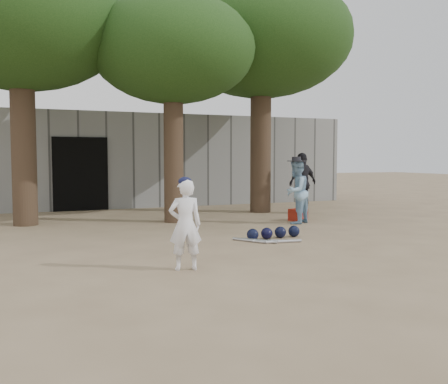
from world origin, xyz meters
name	(u,v)px	position (x,y,z in m)	size (l,w,h in m)	color
ground	(214,254)	(0.00, 0.00, 0.00)	(70.00, 70.00, 0.00)	#937C5E
boy_player	(185,225)	(-0.80, -0.91, 0.64)	(0.47, 0.31, 1.29)	white
spectator_blue	(296,192)	(3.23, 2.78, 0.77)	(0.75, 0.58, 1.54)	#83ACCB
spectator_dark	(303,183)	(4.58, 4.67, 0.86)	(1.01, 0.42, 1.73)	black
red_bag	(298,215)	(3.56, 3.23, 0.15)	(0.42, 0.32, 0.30)	maroon
back_building	(107,160)	(0.00, 10.33, 1.50)	(16.00, 5.24, 3.00)	gray
helmet_row	(274,233)	(1.66, 1.00, 0.12)	(1.19, 0.31, 0.23)	black
bat_pile	(266,241)	(1.32, 0.68, 0.03)	(1.12, 0.75, 0.06)	#B2B3B9
tree_row	(169,37)	(0.74, 5.02, 4.69)	(11.40, 5.80, 6.69)	brown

